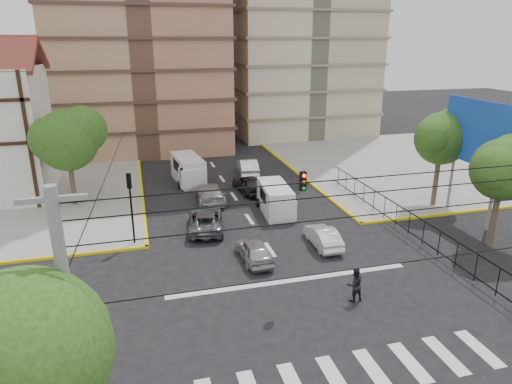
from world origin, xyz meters
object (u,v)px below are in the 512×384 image
object	(u,v)px
van_right_lane	(276,200)
car_white_front_right	(323,236)
traffic_light_nw	(130,197)
car_silver_front_left	(254,250)
van_left_lane	(189,171)
pedestrian_crosswalk	(355,284)

from	to	relation	value
van_right_lane	car_white_front_right	size ratio (longest dim) A/B	1.27
traffic_light_nw	car_silver_front_left	distance (m)	7.99
van_right_lane	van_left_lane	distance (m)	10.32
traffic_light_nw	car_silver_front_left	bearing A→B (deg)	-30.86
van_left_lane	car_silver_front_left	distance (m)	15.71
car_white_front_right	pedestrian_crosswalk	bearing A→B (deg)	82.52
van_right_lane	car_white_front_right	world-z (taller)	van_right_lane
van_left_lane	pedestrian_crosswalk	world-z (taller)	van_left_lane
van_right_lane	car_white_front_right	xyz separation A→B (m)	(1.13, -5.86, -0.39)
traffic_light_nw	van_right_lane	size ratio (longest dim) A/B	0.93
car_white_front_right	car_silver_front_left	bearing A→B (deg)	11.44
traffic_light_nw	van_right_lane	xyz separation A→B (m)	(9.91, 2.75, -2.11)
van_right_lane	pedestrian_crosswalk	distance (m)	11.92
car_silver_front_left	pedestrian_crosswalk	bearing A→B (deg)	121.96
car_silver_front_left	pedestrian_crosswalk	distance (m)	6.36
car_silver_front_left	traffic_light_nw	bearing A→B (deg)	-32.97
traffic_light_nw	van_right_lane	world-z (taller)	traffic_light_nw
van_left_lane	pedestrian_crosswalk	size ratio (longest dim) A/B	3.06
traffic_light_nw	van_right_lane	distance (m)	10.50
traffic_light_nw	car_white_front_right	world-z (taller)	traffic_light_nw
van_left_lane	car_white_front_right	size ratio (longest dim) A/B	1.42
car_silver_front_left	car_white_front_right	distance (m)	4.59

